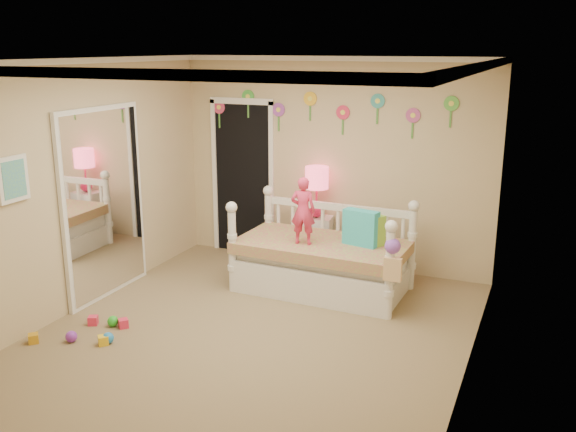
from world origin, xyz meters
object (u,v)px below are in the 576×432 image
at_px(daybed, 322,246).
at_px(table_lamp, 317,184).
at_px(child, 303,211).
at_px(nightstand, 316,242).

bearing_deg(daybed, table_lamp, 117.52).
bearing_deg(child, nightstand, -87.21).
height_order(child, table_lamp, child).
relative_size(child, nightstand, 1.17).
bearing_deg(nightstand, child, -86.76).
bearing_deg(daybed, nightstand, 117.52).
xyz_separation_m(nightstand, table_lamp, (-0.00, 0.00, 0.75)).
bearing_deg(nightstand, daybed, -72.20).
bearing_deg(child, daybed, -142.51).
xyz_separation_m(child, nightstand, (-0.18, 0.90, -0.64)).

